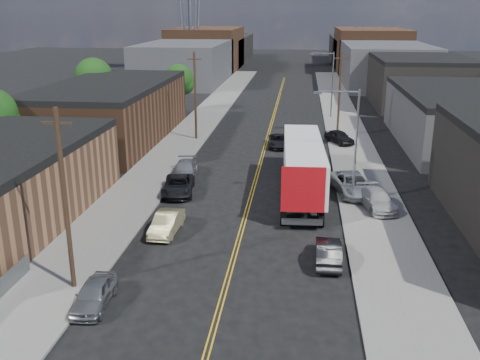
% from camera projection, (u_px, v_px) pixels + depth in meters
% --- Properties ---
extents(ground, '(260.00, 260.00, 0.00)m').
position_uv_depth(ground, '(273.00, 116.00, 75.63)').
color(ground, black).
rests_on(ground, ground).
extents(centerline, '(0.32, 120.00, 0.01)m').
position_uv_depth(centerline, '(266.00, 141.00, 61.45)').
color(centerline, gold).
rests_on(centerline, ground).
extents(sidewalk_left, '(5.00, 140.00, 0.15)m').
position_uv_depth(sidewalk_left, '(185.00, 139.00, 62.45)').
color(sidewalk_left, slate).
rests_on(sidewalk_left, ground).
extents(sidewalk_right, '(5.00, 140.00, 0.15)m').
position_uv_depth(sidewalk_right, '(350.00, 143.00, 60.40)').
color(sidewalk_right, slate).
rests_on(sidewalk_right, ground).
extents(warehouse_brown, '(12.00, 26.00, 6.60)m').
position_uv_depth(warehouse_brown, '(110.00, 111.00, 61.43)').
color(warehouse_brown, '#4E301F').
rests_on(warehouse_brown, ground).
extents(industrial_right_b, '(14.00, 24.00, 6.10)m').
position_uv_depth(industrial_right_b, '(466.00, 118.00, 59.08)').
color(industrial_right_b, '#3C3C3F').
rests_on(industrial_right_b, ground).
extents(industrial_right_c, '(14.00, 22.00, 7.60)m').
position_uv_depth(industrial_right_c, '(419.00, 81.00, 83.44)').
color(industrial_right_c, black).
rests_on(industrial_right_c, ground).
extents(skyline_left_a, '(16.00, 30.00, 8.00)m').
position_uv_depth(skyline_left_a, '(186.00, 62.00, 109.67)').
color(skyline_left_a, '#3C3C3F').
rests_on(skyline_left_a, ground).
extents(skyline_right_a, '(16.00, 30.00, 8.00)m').
position_uv_depth(skyline_right_a, '(385.00, 65.00, 105.35)').
color(skyline_right_a, '#3C3C3F').
rests_on(skyline_right_a, ground).
extents(skyline_left_b, '(16.00, 26.00, 10.00)m').
position_uv_depth(skyline_left_b, '(207.00, 49.00, 133.00)').
color(skyline_left_b, '#4E301F').
rests_on(skyline_left_b, ground).
extents(skyline_right_b, '(16.00, 26.00, 10.00)m').
position_uv_depth(skyline_right_b, '(370.00, 50.00, 128.69)').
color(skyline_right_b, '#4E301F').
rests_on(skyline_right_b, ground).
extents(skyline_left_c, '(16.00, 40.00, 7.00)m').
position_uv_depth(skyline_left_c, '(219.00, 49.00, 152.38)').
color(skyline_left_c, black).
rests_on(skyline_left_c, ground).
extents(skyline_right_c, '(16.00, 40.00, 7.00)m').
position_uv_depth(skyline_right_c, '(361.00, 50.00, 148.06)').
color(skyline_right_c, black).
rests_on(skyline_right_c, ground).
extents(streetlight_near, '(3.39, 0.25, 9.00)m').
position_uv_depth(streetlight_near, '(351.00, 138.00, 40.08)').
color(streetlight_near, gray).
rests_on(streetlight_near, ground).
extents(streetlight_far, '(3.39, 0.25, 9.00)m').
position_uv_depth(streetlight_far, '(330.00, 79.00, 73.18)').
color(streetlight_far, gray).
rests_on(streetlight_far, ground).
extents(utility_pole_left_near, '(1.60, 0.26, 10.00)m').
position_uv_depth(utility_pole_left_near, '(65.00, 200.00, 27.66)').
color(utility_pole_left_near, black).
rests_on(utility_pole_left_near, ground).
extents(utility_pole_left_far, '(1.60, 0.26, 10.00)m').
position_uv_depth(utility_pole_left_far, '(195.00, 96.00, 60.76)').
color(utility_pole_left_far, black).
rests_on(utility_pole_left_far, ground).
extents(utility_pole_right, '(1.60, 0.26, 10.00)m').
position_uv_depth(utility_pole_right, '(339.00, 94.00, 61.82)').
color(utility_pole_right, black).
rests_on(utility_pole_right, ground).
extents(tree_left_mid, '(5.10, 5.04, 8.37)m').
position_uv_depth(tree_left_mid, '(94.00, 79.00, 71.81)').
color(tree_left_mid, black).
rests_on(tree_left_mid, ground).
extents(tree_left_far, '(4.35, 4.20, 6.97)m').
position_uv_depth(tree_left_far, '(179.00, 81.00, 77.63)').
color(tree_left_far, black).
rests_on(tree_left_far, ground).
extents(semi_truck, '(3.50, 17.44, 4.55)m').
position_uv_depth(semi_truck, '(303.00, 161.00, 44.19)').
color(semi_truck, silver).
rests_on(semi_truck, ground).
extents(car_left_a, '(1.81, 4.09, 1.37)m').
position_uv_depth(car_left_a, '(94.00, 294.00, 27.31)').
color(car_left_a, gray).
rests_on(car_left_a, ground).
extents(car_left_b, '(1.70, 4.39, 1.43)m').
position_uv_depth(car_left_b, '(167.00, 223.00, 36.23)').
color(car_left_b, '#958E62').
rests_on(car_left_b, ground).
extents(car_left_c, '(3.08, 5.50, 1.45)m').
position_uv_depth(car_left_c, '(178.00, 185.00, 43.90)').
color(car_left_c, black).
rests_on(car_left_c, ground).
extents(car_left_d, '(2.55, 5.21, 1.46)m').
position_uv_depth(car_left_d, '(185.00, 170.00, 48.12)').
color(car_left_d, '#9FA0A4').
rests_on(car_left_d, ground).
extents(car_right_oncoming, '(1.57, 4.30, 1.41)m').
position_uv_depth(car_right_oncoming, '(328.00, 252.00, 31.95)').
color(car_right_oncoming, black).
rests_on(car_right_oncoming, ground).
extents(car_right_lot_a, '(3.95, 6.35, 1.64)m').
position_uv_depth(car_right_lot_a, '(353.00, 184.00, 43.50)').
color(car_right_lot_a, '#BBBDC1').
rests_on(car_right_lot_a, sidewalk_right).
extents(car_right_lot_b, '(3.05, 5.20, 1.42)m').
position_uv_depth(car_right_lot_b, '(377.00, 200.00, 40.27)').
color(car_right_lot_b, '#B5B5B5').
rests_on(car_right_lot_b, sidewalk_right).
extents(car_right_lot_c, '(3.59, 4.55, 1.45)m').
position_uv_depth(car_right_lot_c, '(339.00, 137.00, 59.83)').
color(car_right_lot_c, black).
rests_on(car_right_lot_c, sidewalk_right).
extents(car_ahead_truck, '(2.55, 4.96, 1.34)m').
position_uv_depth(car_ahead_truck, '(279.00, 141.00, 58.82)').
color(car_ahead_truck, black).
rests_on(car_ahead_truck, ground).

